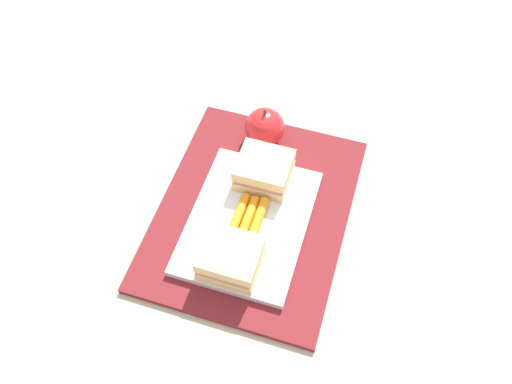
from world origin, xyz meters
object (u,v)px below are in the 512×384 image
object	(u,v)px
sandwich_half_left	(231,258)
sandwich_half_right	(264,170)
apple	(265,127)
food_tray	(248,222)
carrot_sticks_bundle	(248,218)

from	to	relation	value
sandwich_half_left	sandwich_half_right	bearing A→B (deg)	0.00
sandwich_half_right	apple	world-z (taller)	apple
food_tray	sandwich_half_left	distance (m)	0.08
sandwich_half_left	apple	world-z (taller)	apple
sandwich_half_left	apple	xyz separation A→B (m)	(0.24, 0.02, -0.00)
carrot_sticks_bundle	apple	size ratio (longest dim) A/B	1.03
food_tray	sandwich_half_right	bearing A→B (deg)	0.00
sandwich_half_right	apple	bearing A→B (deg)	16.11
sandwich_half_right	carrot_sticks_bundle	bearing A→B (deg)	179.83
carrot_sticks_bundle	apple	xyz separation A→B (m)	(0.16, 0.02, 0.01)
food_tray	carrot_sticks_bundle	size ratio (longest dim) A/B	2.96
carrot_sticks_bundle	apple	distance (m)	0.16
food_tray	apple	bearing A→B (deg)	8.49
food_tray	sandwich_half_right	xyz separation A→B (m)	(0.08, 0.00, 0.03)
sandwich_half_right	carrot_sticks_bundle	size ratio (longest dim) A/B	1.03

